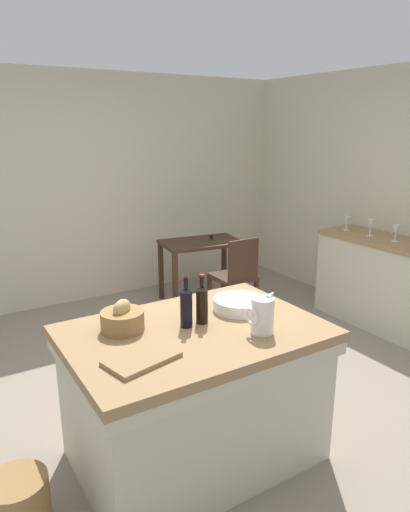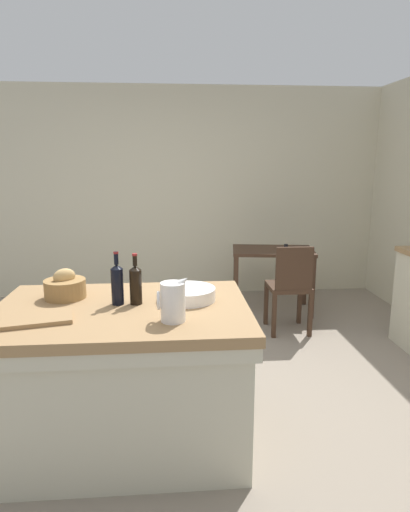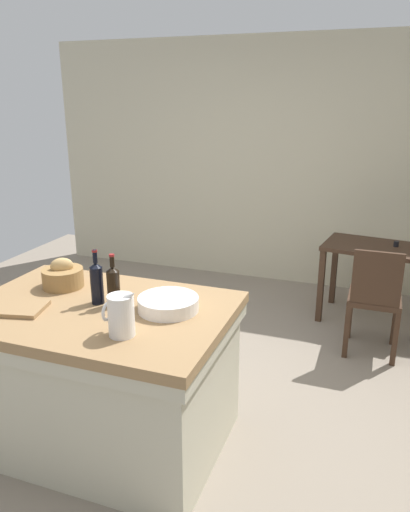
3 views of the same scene
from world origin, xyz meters
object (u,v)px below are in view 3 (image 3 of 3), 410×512
wooden_chair (375,298)px  wine_bottle_dark (113,285)px  wash_bowl (168,304)px  wine_bottle_amber (97,282)px  bread_basket (63,276)px  writing_desk (376,258)px  island_table (102,370)px  pitcher (121,315)px  cutting_board (12,308)px

wooden_chair → wine_bottle_dark: 2.15m
wash_bowl → wine_bottle_amber: 0.42m
bread_basket → wine_bottle_dark: bearing=-18.7°
writing_desk → island_table: bearing=-122.2°
wooden_chair → pitcher: pitcher is taller
island_table → wine_bottle_dark: bearing=32.1°
island_table → wooden_chair: 2.19m
pitcher → bread_basket: pitcher is taller
writing_desk → wooden_chair: 0.68m
bread_basket → cutting_board: (-0.06, -0.39, -0.06)m
writing_desk → cutting_board: bearing=-126.9°
pitcher → cutting_board: bearing=175.4°
cutting_board → wine_bottle_dark: wine_bottle_dark is taller
wooden_chair → bread_basket: bread_basket is taller
bread_basket → pitcher: bearing=-34.5°
writing_desk → pitcher: 2.82m
pitcher → wine_bottle_amber: 0.44m
wash_bowl → pitcher: bearing=-104.8°
bread_basket → wine_bottle_amber: bearing=-23.8°
wooden_chair → cutting_board: size_ratio=2.52×
writing_desk → wine_bottle_amber: bearing=-123.2°
island_table → wash_bowl: 0.59m
wash_bowl → bread_basket: bread_basket is taller
wash_bowl → cutting_board: size_ratio=0.93×
island_table → bread_basket: 0.62m
island_table → cutting_board: 0.62m
pitcher → cutting_board: (-0.72, 0.06, -0.10)m
island_table → wine_bottle_dark: size_ratio=4.87×
writing_desk → wine_bottle_amber: (-1.47, -2.25, 0.39)m
island_table → writing_desk: (1.45, 2.30, 0.14)m
wine_bottle_amber → wooden_chair: bearing=46.6°
island_table → pitcher: bearing=-40.3°
pitcher → cutting_board: size_ratio=0.70×
pitcher → bread_basket: bearing=145.5°
bread_basket → wine_bottle_amber: 0.37m
island_table → pitcher: size_ratio=5.87×
wooden_chair → pitcher: (-1.17, -1.88, 0.48)m
writing_desk → pitcher: pitcher is taller
wash_bowl → island_table: bearing=-165.7°
island_table → wash_bowl: bearing=14.3°
island_table → wooden_chair: bearing=48.0°
wine_bottle_dark → wine_bottle_amber: 0.11m
writing_desk → wine_bottle_dark: 2.66m
pitcher → wine_bottle_dark: (-0.21, 0.30, 0.01)m
pitcher → cutting_board: pitcher is taller
wash_bowl → cutting_board: bearing=-160.2°
bread_basket → wine_bottle_dark: size_ratio=0.82×
writing_desk → cutting_board: size_ratio=2.71×
writing_desk → wine_bottle_dark: wine_bottle_dark is taller
writing_desk → wooden_chair: bearing=-88.4°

